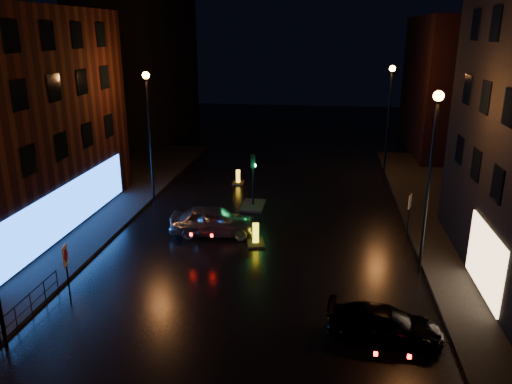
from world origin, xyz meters
TOP-DOWN VIEW (x-y plane):
  - ground at (0.00, 0.00)m, footprint 120.00×120.00m
  - pavement_left at (-14.00, 8.00)m, footprint 12.00×44.00m
  - building_far_left at (-16.00, 35.00)m, footprint 8.00×16.00m
  - building_far_right at (15.00, 32.00)m, footprint 8.00×14.00m
  - street_lamp_lfar at (-7.80, 14.00)m, footprint 0.44×0.44m
  - street_lamp_rnear at (7.80, 6.00)m, footprint 0.44×0.44m
  - street_lamp_rfar at (7.80, 22.00)m, footprint 0.44×0.44m
  - traffic_signal at (-1.20, 14.00)m, footprint 1.40×2.40m
  - guard_railing at (-8.00, -1.00)m, footprint 0.05×6.04m
  - silver_hatchback at (-2.67, 9.10)m, footprint 4.89×2.30m
  - dark_sedan at (5.60, 0.37)m, footprint 4.31×2.11m
  - bollard_near at (-0.21, 8.12)m, footprint 1.17×1.50m
  - bollard_far at (-3.01, 18.80)m, footprint 0.85×1.23m
  - road_sign_left at (-6.98, 1.17)m, footprint 0.21×0.61m
  - road_sign_right at (7.90, 10.56)m, footprint 0.25×0.54m

SIDE VIEW (x-z plane):
  - ground at x=0.00m, z-range 0.00..0.00m
  - pavement_left at x=-14.00m, z-range 0.00..0.15m
  - bollard_far at x=-3.01m, z-range -0.29..0.75m
  - bollard_near at x=-0.21m, z-range -0.33..0.84m
  - traffic_signal at x=-1.20m, z-range -1.22..2.23m
  - dark_sedan at x=5.60m, z-range 0.00..1.21m
  - guard_railing at x=-8.00m, z-range 0.24..1.24m
  - silver_hatchback at x=-2.67m, z-range 0.00..1.62m
  - road_sign_right at x=7.90m, z-range 0.58..2.89m
  - road_sign_left at x=-6.98m, z-range 0.64..3.19m
  - street_lamp_lfar at x=-7.80m, z-range 1.38..9.75m
  - street_lamp_rnear at x=7.80m, z-range 1.38..9.75m
  - street_lamp_rfar at x=7.80m, z-range 1.38..9.75m
  - building_far_right at x=15.00m, z-range 0.00..12.00m
  - building_far_left at x=-16.00m, z-range 0.00..14.00m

